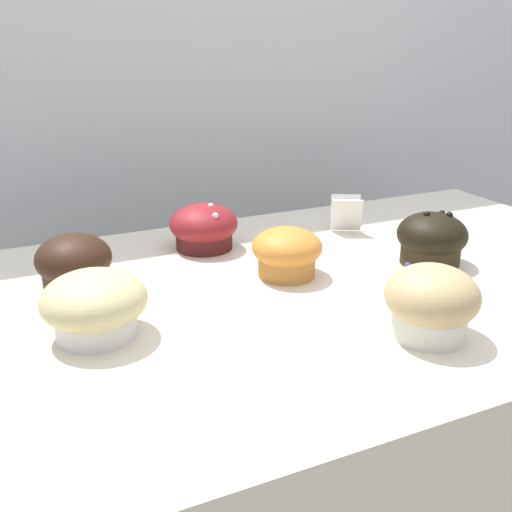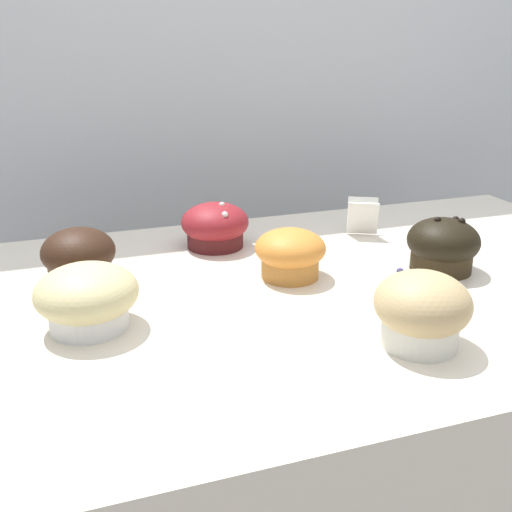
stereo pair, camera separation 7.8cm
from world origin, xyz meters
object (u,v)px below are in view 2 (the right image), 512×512
(muffin_front_center, at_px, (423,310))
(muffin_back_center, at_px, (215,226))
(muffin_front_left, at_px, (443,246))
(muffin_back_left, at_px, (290,253))
(muffin_front_right, at_px, (79,258))
(muffin_back_right, at_px, (87,298))

(muffin_front_center, relative_size, muffin_back_center, 0.98)
(muffin_front_left, xyz_separation_m, muffin_back_center, (-0.28, 0.20, -0.00))
(muffin_back_left, xyz_separation_m, muffin_back_center, (-0.07, 0.16, -0.00))
(muffin_back_left, bearing_deg, muffin_front_right, 168.16)
(muffin_back_right, xyz_separation_m, muffin_front_right, (-0.00, 0.13, 0.00))
(muffin_front_center, distance_m, muffin_back_right, 0.37)
(muffin_front_right, bearing_deg, muffin_back_left, -11.84)
(muffin_front_right, distance_m, muffin_back_center, 0.23)
(muffin_back_left, distance_m, muffin_front_left, 0.22)
(muffin_back_center, bearing_deg, muffin_back_right, -133.32)
(muffin_front_right, bearing_deg, muffin_back_center, 24.60)
(muffin_back_right, bearing_deg, muffin_front_center, -24.97)
(muffin_front_center, xyz_separation_m, muffin_front_right, (-0.34, 0.28, -0.00))
(muffin_back_left, height_order, muffin_back_center, muffin_back_center)
(muffin_front_center, relative_size, muffin_front_right, 1.08)
(muffin_front_right, bearing_deg, muffin_front_center, -39.85)
(muffin_front_right, bearing_deg, muffin_front_left, -12.09)
(muffin_front_left, bearing_deg, muffin_back_center, 144.05)
(muffin_front_left, bearing_deg, muffin_front_right, 167.91)
(muffin_front_center, relative_size, muffin_front_left, 1.03)
(muffin_back_left, relative_size, muffin_front_left, 0.97)
(muffin_back_left, bearing_deg, muffin_front_center, -74.50)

